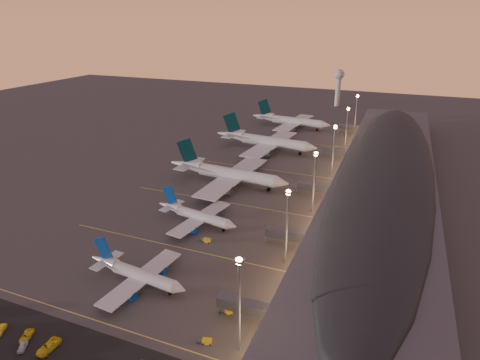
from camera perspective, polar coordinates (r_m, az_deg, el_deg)
The scene contains 18 objects.
ground at distance 146.47m, azimuth -7.40°, elevation -8.60°, with size 700.00×700.00×0.00m, color #3F3D3B.
airliner_narrow_south at distance 126.83m, azimuth -14.54°, elevation -12.77°, with size 35.58×31.92×12.70m.
airliner_narrow_north at distance 156.50m, azimuth -6.27°, elevation -5.00°, with size 36.58×33.03×13.08m.
airliner_wide_near at distance 191.78m, azimuth -1.92°, elevation 0.95°, with size 62.87×57.36×20.11m.
airliner_wide_mid at distance 242.80m, azimuth 3.56°, elevation 5.55°, with size 65.31×59.80×20.89m.
airliner_wide_far at distance 295.80m, azimuth 7.14°, elevation 8.35°, with size 59.74×54.80×19.11m.
terminal_building at distance 192.80m, azimuth 19.95°, elevation 0.84°, with size 56.35×255.00×17.46m.
light_masts at distance 185.00m, azimuth 12.20°, elevation 3.71°, with size 2.20×217.20×25.90m.
radar_tower at distance 376.45m, azimuth 13.86°, elevation 13.46°, with size 9.00×9.00×32.50m.
service_lane at distance 111.34m, azimuth -22.51°, elevation -21.83°, with size 260.00×16.00×0.01m.
lane_markings at distance 178.22m, azimuth -1.20°, elevation -2.55°, with size 90.00×180.36×0.00m.
baggage_tug_a at distance 106.49m, azimuth -4.97°, elevation -21.88°, with size 3.84×2.39×1.07m.
baggage_tug_b at distance 114.24m, azimuth -1.81°, elevation -18.20°, with size 3.33×1.84×0.94m.
baggage_tug_c at distance 145.20m, azimuth -4.90°, elevation -8.52°, with size 4.10×1.89×1.21m.
service_van_b at distance 119.62m, azimuth -28.09°, elevation -18.99°, with size 2.27×4.92×1.37m, color yellow.
service_van_c at distance 117.11m, azimuth -28.54°, elevation -20.09°, with size 1.60×3.97×1.35m, color silver.
service_van_d at distance 114.05m, azimuth -25.59°, elevation -20.61°, with size 2.89×6.27×1.74m, color yellow.
service_van_f at distance 124.47m, azimuth -30.93°, elevation -17.85°, with size 1.50×4.31×1.42m, color yellow.
Camera 1 is at (63.94, -108.86, 74.26)m, focal length 30.00 mm.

